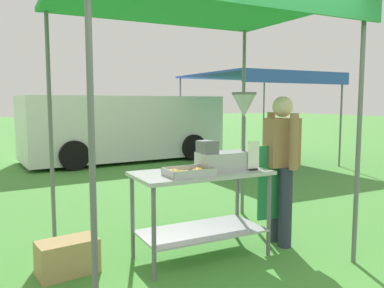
% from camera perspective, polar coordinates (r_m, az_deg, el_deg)
% --- Properties ---
extents(ground_plane, '(70.00, 70.00, 0.00)m').
position_cam_1_polar(ground_plane, '(8.80, -15.68, -4.27)').
color(ground_plane, '#478E38').
extents(stall_canopy, '(2.70, 2.10, 2.54)m').
position_cam_1_polar(stall_canopy, '(4.04, 0.69, 18.70)').
color(stall_canopy, slate).
rests_on(stall_canopy, ground).
extents(donut_cart, '(1.34, 0.67, 0.87)m').
position_cam_1_polar(donut_cart, '(3.96, 1.33, -7.23)').
color(donut_cart, '#B7B7BC').
rests_on(donut_cart, ground).
extents(donut_tray, '(0.43, 0.30, 0.07)m').
position_cam_1_polar(donut_tray, '(3.69, -0.51, -4.14)').
color(donut_tray, '#B7B7BC').
rests_on(donut_tray, donut_cart).
extents(donut_fryer, '(0.63, 0.28, 0.78)m').
position_cam_1_polar(donut_fryer, '(4.02, 5.46, 0.29)').
color(donut_fryer, '#B7B7BC').
rests_on(donut_fryer, donut_cart).
extents(menu_sign, '(0.13, 0.05, 0.29)m').
position_cam_1_polar(menu_sign, '(4.01, 8.82, -1.94)').
color(menu_sign, black).
rests_on(menu_sign, donut_cart).
extents(vendor, '(0.46, 0.54, 1.61)m').
position_cam_1_polar(vendor, '(4.38, 12.62, -2.58)').
color(vendor, '#2D3347').
rests_on(vendor, ground).
extents(supply_crate, '(0.56, 0.37, 0.31)m').
position_cam_1_polar(supply_crate, '(3.89, -17.44, -15.21)').
color(supply_crate, tan).
rests_on(supply_crate, ground).
extents(van_white, '(5.21, 2.37, 1.69)m').
position_cam_1_polar(van_white, '(10.68, -9.85, 2.41)').
color(van_white, white).
rests_on(van_white, ground).
extents(neighbour_tent, '(3.01, 3.18, 2.22)m').
position_cam_1_polar(neighbour_tent, '(10.23, 9.35, 9.44)').
color(neighbour_tent, slate).
rests_on(neighbour_tent, ground).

